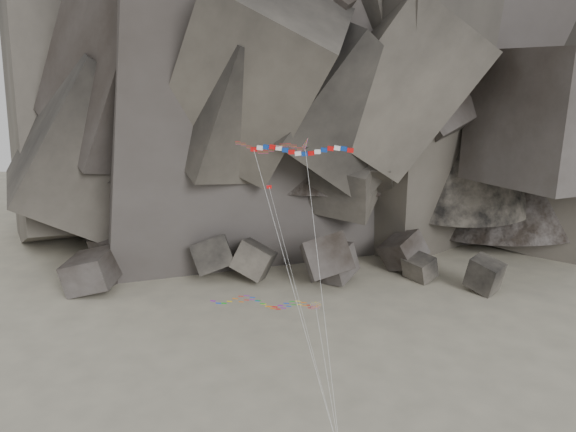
{
  "coord_description": "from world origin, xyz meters",
  "views": [
    {
      "loc": [
        1.33,
        -55.66,
        35.98
      ],
      "look_at": [
        -1.6,
        6.0,
        19.19
      ],
      "focal_mm": 35.0,
      "sensor_mm": 36.0,
      "label": 1
    }
  ],
  "objects_px": {
    "delta_kite": "(266,147)",
    "banner_kite": "(301,152)",
    "parafoil_kite": "(259,302)",
    "pennant_kite": "(286,251)"
  },
  "relations": [
    {
      "from": "banner_kite",
      "to": "parafoil_kite",
      "type": "xyz_separation_m",
      "value": [
        -4.36,
        -1.83,
        -15.87
      ]
    },
    {
      "from": "delta_kite",
      "to": "banner_kite",
      "type": "xyz_separation_m",
      "value": [
        3.63,
        -0.54,
        -0.39
      ]
    },
    {
      "from": "delta_kite",
      "to": "parafoil_kite",
      "type": "xyz_separation_m",
      "value": [
        -0.73,
        -2.37,
        -16.27
      ]
    },
    {
      "from": "parafoil_kite",
      "to": "pennant_kite",
      "type": "distance_m",
      "value": 7.06
    },
    {
      "from": "banner_kite",
      "to": "delta_kite",
      "type": "bearing_deg",
      "value": 176.97
    },
    {
      "from": "parafoil_kite",
      "to": "pennant_kite",
      "type": "bearing_deg",
      "value": -32.82
    },
    {
      "from": "banner_kite",
      "to": "pennant_kite",
      "type": "height_order",
      "value": "banner_kite"
    },
    {
      "from": "banner_kite",
      "to": "pennant_kite",
      "type": "xyz_separation_m",
      "value": [
        -1.44,
        -3.29,
        -9.61
      ]
    },
    {
      "from": "parafoil_kite",
      "to": "pennant_kite",
      "type": "relative_size",
      "value": 0.64
    },
    {
      "from": "parafoil_kite",
      "to": "pennant_kite",
      "type": "height_order",
      "value": "pennant_kite"
    }
  ]
}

